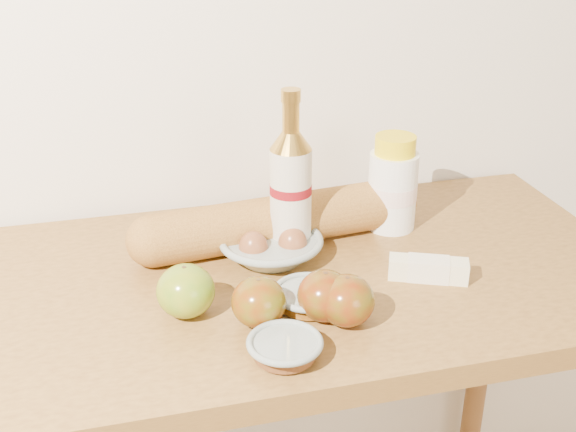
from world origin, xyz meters
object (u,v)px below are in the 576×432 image
(bourbon_bottle, at_px, (291,190))
(cream_bottle, at_px, (393,186))
(baguette, at_px, (279,220))
(egg_bowl, at_px, (271,244))
(table, at_px, (284,335))

(bourbon_bottle, relative_size, cream_bottle, 1.63)
(cream_bottle, xyz_separation_m, baguette, (-0.22, -0.01, -0.04))
(baguette, bearing_deg, egg_bowl, -125.23)
(cream_bottle, bearing_deg, baguette, -153.43)
(bourbon_bottle, relative_size, egg_bowl, 1.59)
(egg_bowl, distance_m, baguette, 0.06)
(table, height_order, bourbon_bottle, bourbon_bottle)
(cream_bottle, height_order, baguette, cream_bottle)
(table, bearing_deg, egg_bowl, 97.44)
(bourbon_bottle, bearing_deg, table, -127.96)
(egg_bowl, bearing_deg, baguette, 60.75)
(table, xyz_separation_m, bourbon_bottle, (0.03, 0.07, 0.24))
(bourbon_bottle, bearing_deg, cream_bottle, -0.73)
(egg_bowl, relative_size, baguette, 0.34)
(cream_bottle, height_order, egg_bowl, cream_bottle)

